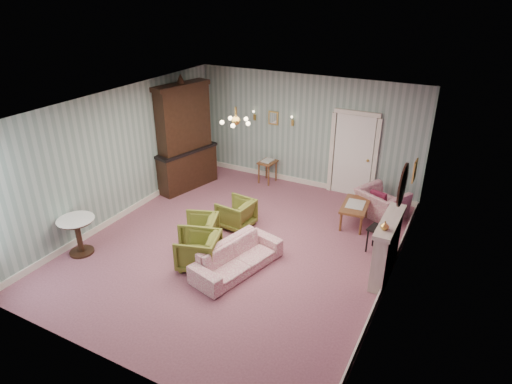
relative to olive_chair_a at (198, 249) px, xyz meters
The scene contains 27 objects.
floor 1.08m from the olive_chair_a, 72.53° to the left, with size 7.00×7.00×0.00m, color #97586A.
ceiling 2.72m from the olive_chair_a, 72.53° to the left, with size 7.00×7.00×0.00m, color white.
wall_back 4.60m from the olive_chair_a, 86.10° to the left, with size 6.00×6.00×0.00m, color gray.
wall_front 2.77m from the olive_chair_a, 83.15° to the right, with size 6.00×6.00×0.00m, color gray.
wall_left 3.06m from the olive_chair_a, 160.26° to the left, with size 7.00×7.00×0.00m, color gray.
wall_right 3.61m from the olive_chair_a, 16.31° to the left, with size 7.00×7.00×0.00m, color gray.
wall_right_floral 3.59m from the olive_chair_a, 16.38° to the left, with size 7.00×7.00×0.00m, color #C16098.
door 4.76m from the olive_chair_a, 70.08° to the left, with size 1.12×0.12×2.16m, color white, non-canonical shape.
olive_chair_a is the anchor object (origin of this frame).
olive_chair_b 0.76m from the olive_chair_a, 123.55° to the left, with size 0.70×0.65×0.72m, color olive.
olive_chair_c 1.64m from the olive_chair_a, 94.48° to the left, with size 0.69×0.64×0.71m, color olive.
sofa_chintz 0.74m from the olive_chair_a, 19.27° to the left, with size 1.85×0.54×0.72m, color #AB4467.
wingback_chair 4.43m from the olive_chair_a, 54.47° to the left, with size 1.00×0.65×0.88m, color #AB4467.
dresser 3.87m from the olive_chair_a, 129.13° to the left, with size 0.60×1.73×2.88m, color black, non-canonical shape.
fireplace 3.45m from the olive_chair_a, 23.37° to the left, with size 0.30×1.40×1.16m, color beige, non-canonical shape.
mantel_vase 3.40m from the olive_chair_a, 17.10° to the left, with size 0.15×0.15×0.15m, color gold.
oval_mirror 3.83m from the olive_chair_a, 22.72° to the left, with size 0.04×0.76×0.84m, color white, non-canonical shape.
framed_print 4.43m from the olive_chair_a, 39.69° to the left, with size 0.04×0.34×0.42m, color gold, non-canonical shape.
coffee_table 3.65m from the olive_chair_a, 54.00° to the left, with size 0.54×0.97×0.50m, color brown, non-canonical shape.
side_table_black 3.53m from the olive_chair_a, 35.82° to the left, with size 0.36×0.36×0.54m, color black, non-canonical shape.
pedestal_table 2.45m from the olive_chair_a, 162.94° to the right, with size 0.71×0.71×0.78m, color black, non-canonical shape.
nesting_table 4.16m from the olive_chair_a, 98.16° to the left, with size 0.39×0.50×0.65m, color brown, non-canonical shape.
gilt_mirror_back 4.66m from the olive_chair_a, 97.66° to the left, with size 0.28×0.06×0.36m, color gold, non-canonical shape.
sconce_left 4.74m from the olive_chair_a, 104.57° to the left, with size 0.16×0.12×0.30m, color gold, non-canonical shape.
sconce_right 4.60m from the olive_chair_a, 90.59° to the left, with size 0.16×0.12×0.30m, color gold, non-canonical shape.
chandelier 2.47m from the olive_chair_a, 72.53° to the left, with size 0.56×0.56×0.36m, color gold, non-canonical shape.
burgundy_cushion 4.28m from the olive_chair_a, 53.84° to the left, with size 0.38×0.10×0.38m, color maroon.
Camera 1 is at (3.89, -6.63, 4.90)m, focal length 30.83 mm.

